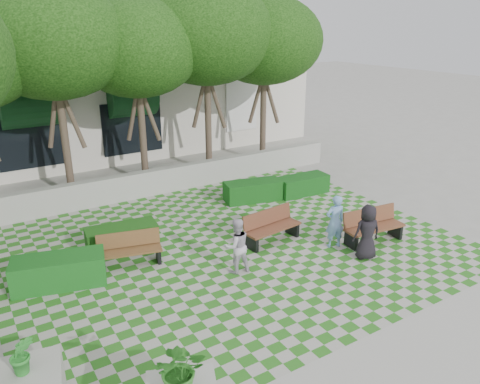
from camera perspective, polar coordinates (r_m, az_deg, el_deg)
ground at (r=12.31m, az=1.75°, el=-8.63°), size 90.00×90.00×0.00m
lawn at (r=13.05m, az=-0.70°, el=-6.81°), size 12.00×12.00×0.00m
sidewalk_south at (r=9.47m, az=18.78°, el=-19.92°), size 16.00×2.00×0.01m
retaining_wall at (r=17.19m, az=-9.78°, el=1.34°), size 15.00×0.36×0.90m
bench_east at (r=13.77m, az=15.88°, el=-4.05°), size 1.85×0.79×0.94m
bench_mid at (r=13.27m, az=3.82°, el=-4.29°), size 1.80×0.78×0.92m
bench_west at (r=12.39m, az=-13.31°, el=-6.88°), size 1.69×0.91×0.84m
hedge_east at (r=17.02m, az=7.59°, el=0.86°), size 1.96×0.87×0.67m
hedge_midright at (r=16.27m, az=1.58°, el=0.14°), size 2.09×1.19×0.69m
hedge_midleft at (r=13.29m, az=-14.18°, el=-5.37°), size 1.98×0.98×0.67m
hedge_west at (r=11.99m, az=-21.17°, el=-8.98°), size 2.25×1.35×0.74m
person_blue at (r=13.07m, az=11.49°, el=-3.54°), size 0.63×0.50×1.52m
person_dark at (r=12.66m, az=15.23°, el=-4.74°), size 0.84×0.67×1.49m
person_white at (r=11.59m, az=-0.44°, el=-6.58°), size 0.75×0.62×1.42m
tree_row at (r=15.47m, az=-17.12°, el=16.60°), size 17.70×13.40×7.41m
building at (r=24.28m, az=-15.37°, el=11.48°), size 18.00×8.92×5.15m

